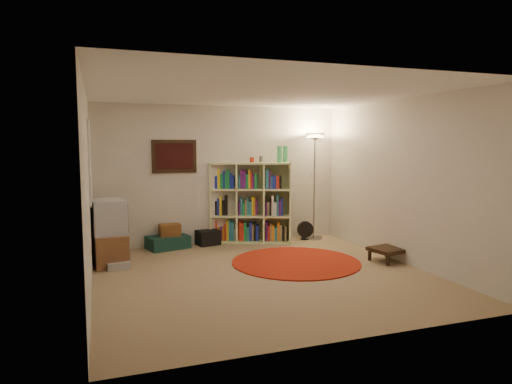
{
  "coord_description": "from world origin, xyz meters",
  "views": [
    {
      "loc": [
        -2.13,
        -5.8,
        1.81
      ],
      "look_at": [
        0.1,
        0.6,
        1.1
      ],
      "focal_mm": 32.0,
      "sensor_mm": 36.0,
      "label": 1
    }
  ],
  "objects_px": {
    "bookshelf": "(250,204)",
    "tv_stand": "(109,233)",
    "floor_lamp": "(315,151)",
    "floor_fan": "(305,230)",
    "suitcase": "(168,242)",
    "side_table": "(388,250)"
  },
  "relations": [
    {
      "from": "bookshelf",
      "to": "tv_stand",
      "type": "xyz_separation_m",
      "value": [
        -2.51,
        -0.85,
        -0.24
      ]
    },
    {
      "from": "floor_lamp",
      "to": "floor_fan",
      "type": "relative_size",
      "value": 5.7
    },
    {
      "from": "suitcase",
      "to": "floor_lamp",
      "type": "bearing_deg",
      "value": -17.56
    },
    {
      "from": "floor_lamp",
      "to": "bookshelf",
      "type": "bearing_deg",
      "value": 172.21
    },
    {
      "from": "floor_lamp",
      "to": "tv_stand",
      "type": "distance_m",
      "value": 4.0
    },
    {
      "from": "bookshelf",
      "to": "tv_stand",
      "type": "height_order",
      "value": "bookshelf"
    },
    {
      "from": "suitcase",
      "to": "side_table",
      "type": "bearing_deg",
      "value": -48.68
    },
    {
      "from": "floor_lamp",
      "to": "side_table",
      "type": "relative_size",
      "value": 3.65
    },
    {
      "from": "floor_lamp",
      "to": "side_table",
      "type": "bearing_deg",
      "value": -80.65
    },
    {
      "from": "side_table",
      "to": "suitcase",
      "type": "bearing_deg",
      "value": 146.76
    },
    {
      "from": "bookshelf",
      "to": "tv_stand",
      "type": "relative_size",
      "value": 1.8
    },
    {
      "from": "floor_fan",
      "to": "side_table",
      "type": "relative_size",
      "value": 0.64
    },
    {
      "from": "floor_lamp",
      "to": "suitcase",
      "type": "bearing_deg",
      "value": 177.88
    },
    {
      "from": "bookshelf",
      "to": "side_table",
      "type": "xyz_separation_m",
      "value": [
        1.56,
        -2.09,
        -0.54
      ]
    },
    {
      "from": "floor_fan",
      "to": "suitcase",
      "type": "relative_size",
      "value": 0.45
    },
    {
      "from": "bookshelf",
      "to": "floor_lamp",
      "type": "relative_size",
      "value": 0.88
    },
    {
      "from": "bookshelf",
      "to": "tv_stand",
      "type": "bearing_deg",
      "value": -139.82
    },
    {
      "from": "suitcase",
      "to": "floor_fan",
      "type": "bearing_deg",
      "value": -18.04
    },
    {
      "from": "bookshelf",
      "to": "floor_fan",
      "type": "bearing_deg",
      "value": 11.52
    },
    {
      "from": "bookshelf",
      "to": "floor_fan",
      "type": "relative_size",
      "value": 5.02
    },
    {
      "from": "floor_lamp",
      "to": "suitcase",
      "type": "height_order",
      "value": "floor_lamp"
    },
    {
      "from": "bookshelf",
      "to": "floor_fan",
      "type": "xyz_separation_m",
      "value": [
        1.05,
        -0.18,
        -0.54
      ]
    }
  ]
}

